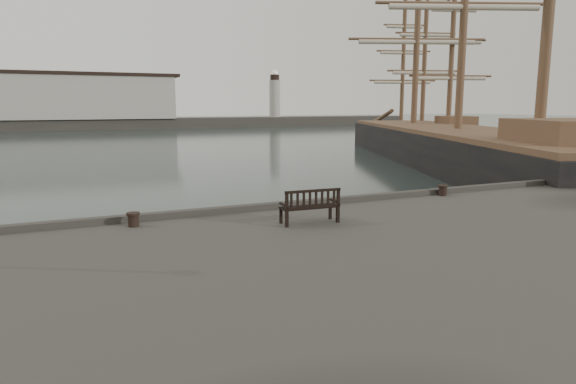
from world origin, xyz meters
The scene contains 7 objects.
ground centered at (0.00, 0.00, 0.00)m, with size 400.00×400.00×0.00m, color black.
breakwater centered at (-4.56, 92.00, 4.30)m, with size 140.00×9.50×12.20m.
bench centered at (-1.30, -2.33, 1.85)m, with size 1.59×0.62×0.90m.
bollard_left centered at (-5.60, -0.76, 1.74)m, with size 0.34×0.34×0.36m, color black.
bollard_right centered at (4.78, -0.50, 1.74)m, with size 0.35×0.35×0.36m, color black.
tall_ship_main centered at (21.55, 17.04, 0.80)m, with size 23.53×42.51×31.78m.
tall_ship_far centered at (31.69, 33.87, 0.73)m, with size 12.72×25.70×21.64m.
Camera 1 is at (-7.34, -14.14, 4.65)m, focal length 32.00 mm.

